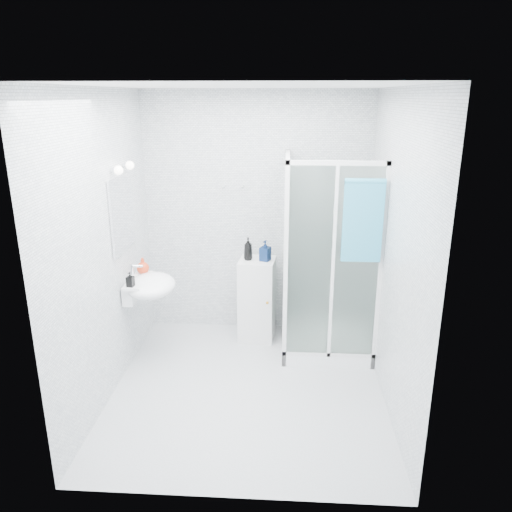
# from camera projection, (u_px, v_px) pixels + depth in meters

# --- Properties ---
(room) EXTENTS (2.40, 2.60, 2.60)m
(room) POSITION_uv_depth(u_px,v_px,m) (247.00, 252.00, 4.13)
(room) COLOR silver
(room) RESTS_ON ground
(shower_enclosure) EXTENTS (0.90, 0.95, 2.00)m
(shower_enclosure) POSITION_uv_depth(u_px,v_px,m) (319.00, 310.00, 5.07)
(shower_enclosure) COLOR white
(shower_enclosure) RESTS_ON ground
(wall_basin) EXTENTS (0.46, 0.56, 0.35)m
(wall_basin) POSITION_uv_depth(u_px,v_px,m) (149.00, 286.00, 4.77)
(wall_basin) COLOR white
(wall_basin) RESTS_ON ground
(mirror) EXTENTS (0.02, 0.60, 0.70)m
(mirror) POSITION_uv_depth(u_px,v_px,m) (122.00, 214.00, 4.56)
(mirror) COLOR white
(mirror) RESTS_ON room
(vanity_lights) EXTENTS (0.10, 0.40, 0.08)m
(vanity_lights) POSITION_uv_depth(u_px,v_px,m) (124.00, 168.00, 4.43)
(vanity_lights) COLOR silver
(vanity_lights) RESTS_ON room
(wall_hooks) EXTENTS (0.23, 0.06, 0.03)m
(wall_hooks) POSITION_uv_depth(u_px,v_px,m) (233.00, 187.00, 5.23)
(wall_hooks) COLOR silver
(wall_hooks) RESTS_ON room
(storage_cabinet) EXTENTS (0.40, 0.41, 0.89)m
(storage_cabinet) POSITION_uv_depth(u_px,v_px,m) (257.00, 299.00, 5.35)
(storage_cabinet) COLOR white
(storage_cabinet) RESTS_ON ground
(hand_towel) EXTENTS (0.35, 0.05, 0.74)m
(hand_towel) POSITION_uv_depth(u_px,v_px,m) (363.00, 219.00, 4.35)
(hand_towel) COLOR teal
(hand_towel) RESTS_ON shower_enclosure
(shampoo_bottle_a) EXTENTS (0.10, 0.10, 0.24)m
(shampoo_bottle_a) POSITION_uv_depth(u_px,v_px,m) (248.00, 249.00, 5.18)
(shampoo_bottle_a) COLOR black
(shampoo_bottle_a) RESTS_ON storage_cabinet
(shampoo_bottle_b) EXTENTS (0.13, 0.13, 0.22)m
(shampoo_bottle_b) POSITION_uv_depth(u_px,v_px,m) (265.00, 251.00, 5.16)
(shampoo_bottle_b) COLOR #0B1E44
(shampoo_bottle_b) RESTS_ON storage_cabinet
(soap_dispenser_orange) EXTENTS (0.13, 0.13, 0.16)m
(soap_dispenser_orange) POSITION_uv_depth(u_px,v_px,m) (143.00, 266.00, 4.89)
(soap_dispenser_orange) COLOR red
(soap_dispenser_orange) RESTS_ON wall_basin
(soap_dispenser_black) EXTENTS (0.07, 0.07, 0.14)m
(soap_dispenser_black) POSITION_uv_depth(u_px,v_px,m) (130.00, 279.00, 4.55)
(soap_dispenser_black) COLOR black
(soap_dispenser_black) RESTS_ON wall_basin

